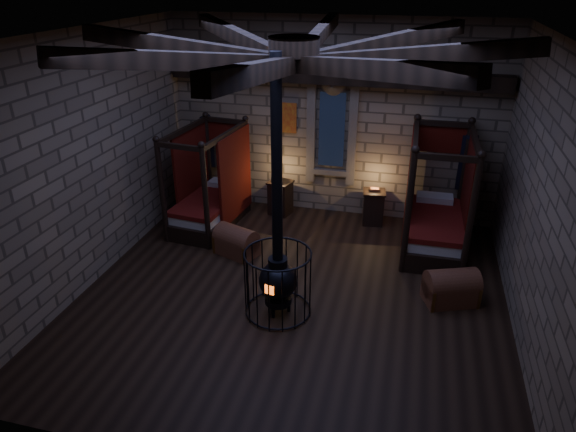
% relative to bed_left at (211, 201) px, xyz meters
% --- Properties ---
extents(room, '(7.02, 7.02, 4.29)m').
position_rel_bed_left_xyz_m(room, '(2.35, -2.13, 3.23)').
color(room, black).
rests_on(room, ground).
extents(bed_left, '(1.26, 2.10, 2.10)m').
position_rel_bed_left_xyz_m(bed_left, '(0.00, 0.00, 0.00)').
color(bed_left, black).
rests_on(bed_left, ground).
extents(bed_right, '(1.17, 2.20, 2.28)m').
position_rel_bed_left_xyz_m(bed_right, '(4.62, 0.14, 0.05)').
color(bed_right, black).
rests_on(bed_right, ground).
extents(trunk_left, '(0.92, 0.76, 0.59)m').
position_rel_bed_left_xyz_m(trunk_left, '(0.97, -1.14, -0.26)').
color(trunk_left, brown).
rests_on(trunk_left, ground).
extents(trunk_right, '(0.96, 0.79, 0.61)m').
position_rel_bed_left_xyz_m(trunk_right, '(4.92, -1.77, -0.25)').
color(trunk_right, brown).
rests_on(trunk_right, ground).
extents(nightstand_left, '(0.57, 0.56, 0.94)m').
position_rel_bed_left_xyz_m(nightstand_left, '(1.31, 0.84, -0.12)').
color(nightstand_left, black).
rests_on(nightstand_left, ground).
extents(nightstand_right, '(0.52, 0.50, 0.82)m').
position_rel_bed_left_xyz_m(nightstand_right, '(3.38, 0.86, -0.14)').
color(nightstand_right, black).
rests_on(nightstand_right, ground).
extents(stove, '(1.07, 1.07, 4.05)m').
position_rel_bed_left_xyz_m(stove, '(2.24, -2.74, 0.13)').
color(stove, black).
rests_on(stove, ground).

